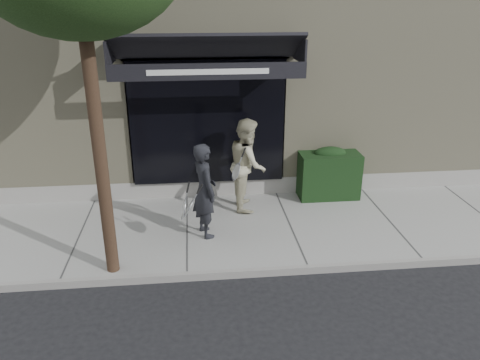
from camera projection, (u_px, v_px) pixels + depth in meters
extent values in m
plane|color=black|center=(289.00, 229.00, 9.21)|extent=(80.00, 80.00, 0.00)
cube|color=gray|center=(289.00, 226.00, 9.19)|extent=(20.00, 3.00, 0.12)
cube|color=gray|center=(308.00, 269.00, 7.76)|extent=(20.00, 0.10, 0.14)
cube|color=tan|center=(257.00, 54.00, 12.79)|extent=(14.00, 7.00, 5.50)
cube|color=gray|center=(275.00, 184.00, 10.69)|extent=(14.02, 0.42, 0.50)
cube|color=black|center=(208.00, 122.00, 9.82)|extent=(3.20, 0.30, 2.60)
cube|color=gray|center=(131.00, 122.00, 9.80)|extent=(0.08, 0.40, 2.60)
cube|color=gray|center=(281.00, 118.00, 10.11)|extent=(0.08, 0.40, 2.60)
cube|color=gray|center=(206.00, 56.00, 9.45)|extent=(3.36, 0.40, 0.12)
cube|color=black|center=(207.00, 46.00, 8.71)|extent=(3.60, 1.03, 0.55)
cube|color=black|center=(208.00, 72.00, 8.40)|extent=(3.60, 0.05, 0.30)
cube|color=white|center=(208.00, 72.00, 8.37)|extent=(2.20, 0.01, 0.10)
cube|color=black|center=(110.00, 52.00, 8.57)|extent=(0.04, 1.00, 0.45)
cube|color=black|center=(300.00, 49.00, 8.91)|extent=(0.04, 1.00, 0.45)
cube|color=black|center=(328.00, 175.00, 10.24)|extent=(1.30, 0.70, 1.00)
ellipsoid|color=black|center=(330.00, 153.00, 10.05)|extent=(0.71, 0.38, 0.27)
cylinder|color=black|center=(98.00, 136.00, 6.80)|extent=(0.20, 0.20, 4.80)
imported|color=black|center=(205.00, 190.00, 8.45)|extent=(0.61, 0.75, 1.77)
torus|color=silver|center=(189.00, 208.00, 8.16)|extent=(0.21, 0.32, 0.28)
cylinder|color=silver|center=(189.00, 208.00, 8.16)|extent=(0.17, 0.29, 0.24)
cylinder|color=silver|center=(189.00, 208.00, 8.16)|extent=(0.17, 0.04, 0.11)
cylinder|color=black|center=(189.00, 208.00, 8.16)|extent=(0.19, 0.06, 0.13)
torus|color=silver|center=(183.00, 209.00, 8.13)|extent=(0.12, 0.31, 0.30)
cylinder|color=silver|center=(183.00, 209.00, 8.13)|extent=(0.09, 0.27, 0.26)
cylinder|color=silver|center=(183.00, 209.00, 8.13)|extent=(0.18, 0.03, 0.06)
cylinder|color=black|center=(183.00, 209.00, 8.13)|extent=(0.20, 0.05, 0.08)
imported|color=#C1BB9A|center=(248.00, 164.00, 9.56)|extent=(0.76, 0.96, 1.90)
torus|color=silver|center=(236.00, 172.00, 9.22)|extent=(0.19, 0.33, 0.29)
cylinder|color=silver|center=(236.00, 172.00, 9.22)|extent=(0.16, 0.29, 0.25)
cylinder|color=silver|center=(236.00, 172.00, 9.22)|extent=(0.17, 0.05, 0.09)
cylinder|color=black|center=(236.00, 172.00, 9.22)|extent=(0.20, 0.07, 0.10)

